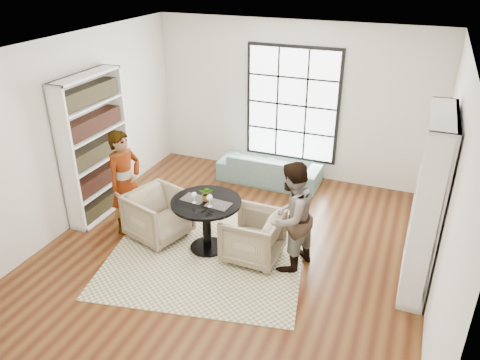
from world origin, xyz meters
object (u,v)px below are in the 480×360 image
at_px(pedestal_table, 207,215).
at_px(flower_centerpiece, 207,193).
at_px(sofa, 269,168).
at_px(wine_glass_left, 194,195).
at_px(wine_glass_right, 210,198).
at_px(person_right, 291,217).
at_px(armchair_right, 253,236).
at_px(person_left, 125,182).
at_px(armchair_left, 159,215).

distance_m(pedestal_table, flower_centerpiece, 0.34).
bearing_deg(sofa, wine_glass_left, 84.30).
height_order(sofa, wine_glass_right, wine_glass_right).
xyz_separation_m(person_right, wine_glass_right, (-1.14, -0.17, 0.15)).
distance_m(pedestal_table, armchair_right, 0.75).
height_order(person_left, flower_centerpiece, person_left).
relative_size(sofa, wine_glass_right, 10.22).
bearing_deg(pedestal_table, sofa, 86.73).
height_order(sofa, armchair_right, armchair_right).
height_order(sofa, flower_centerpiece, flower_centerpiece).
height_order(armchair_left, person_left, person_left).
bearing_deg(flower_centerpiece, person_left, -179.98).
height_order(person_right, flower_centerpiece, person_right).
bearing_deg(wine_glass_left, flower_centerpiece, 43.95).
relative_size(pedestal_table, wine_glass_right, 5.40).
bearing_deg(armchair_left, armchair_right, -71.98).
bearing_deg(armchair_left, pedestal_table, -74.42).
height_order(wine_glass_right, flower_centerpiece, flower_centerpiece).
distance_m(person_right, flower_centerpiece, 1.26).
bearing_deg(pedestal_table, person_right, 1.94).
bearing_deg(sofa, wine_glass_right, 89.80).
bearing_deg(pedestal_table, wine_glass_left, -141.17).
xyz_separation_m(armchair_left, armchair_right, (1.56, 0.01, -0.02)).
bearing_deg(person_right, person_left, -70.33).
height_order(sofa, wine_glass_left, wine_glass_left).
xyz_separation_m(pedestal_table, wine_glass_right, (0.12, -0.13, 0.37)).
bearing_deg(wine_glass_left, pedestal_table, 38.83).
relative_size(sofa, flower_centerpiece, 8.49).
height_order(armchair_left, person_right, person_right).
xyz_separation_m(pedestal_table, sofa, (0.14, 2.52, -0.31)).
height_order(person_right, wine_glass_right, person_right).
xyz_separation_m(sofa, person_left, (-1.54, -2.49, 0.57)).
bearing_deg(person_right, wine_glass_right, -62.30).
relative_size(armchair_left, person_right, 0.53).
distance_m(armchair_right, person_right, 0.71).
bearing_deg(armchair_left, person_right, -72.12).
relative_size(person_right, wine_glass_left, 9.29).
distance_m(armchair_left, flower_centerpiece, 1.02).
xyz_separation_m(person_left, wine_glass_left, (1.27, -0.14, 0.09)).
height_order(armchair_right, person_left, person_left).
xyz_separation_m(armchair_left, person_right, (2.11, 0.01, 0.42)).
relative_size(armchair_right, flower_centerpiece, 3.50).
bearing_deg(armchair_left, sofa, -4.25).
bearing_deg(person_left, wine_glass_right, -83.01).
relative_size(armchair_left, person_left, 0.50).
distance_m(armchair_left, person_left, 0.72).
height_order(armchair_left, flower_centerpiece, flower_centerpiece).
bearing_deg(flower_centerpiece, armchair_right, 1.16).
height_order(person_left, person_right, person_left).
relative_size(sofa, person_right, 1.21).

